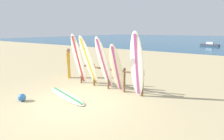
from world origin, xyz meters
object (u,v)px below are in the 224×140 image
(surfboard_leaning_center_right, at_px, (137,66))
(surfboard_lying_on_sand, at_px, (67,96))
(surfboard_leaning_left, at_px, (89,62))
(small_boat_offshore, at_px, (210,45))
(surfboard_leaning_center_left, at_px, (104,64))
(surfboard_leaning_far_left, at_px, (79,60))
(surfboard_rack, at_px, (108,75))
(beachgoer_standing, at_px, (69,62))
(surfboard_leaning_center, at_px, (117,69))
(beach_ball, at_px, (22,98))

(surfboard_leaning_center_right, height_order, surfboard_lying_on_sand, surfboard_leaning_center_right)
(surfboard_leaning_center_right, bearing_deg, surfboard_leaning_left, -179.28)
(surfboard_lying_on_sand, xyz_separation_m, small_boat_offshore, (1.75, 29.94, 0.22))
(surfboard_leaning_center_left, height_order, small_boat_offshore, surfboard_leaning_center_left)
(surfboard_leaning_far_left, distance_m, surfboard_lying_on_sand, 2.07)
(surfboard_rack, relative_size, small_boat_offshore, 1.17)
(beachgoer_standing, bearing_deg, surfboard_leaning_center, -11.56)
(beach_ball, bearing_deg, surfboard_rack, 59.24)
(surfboard_leaning_center_left, bearing_deg, beachgoer_standing, 167.15)
(surfboard_rack, relative_size, surfboard_leaning_center, 1.62)
(surfboard_leaning_center, bearing_deg, surfboard_leaning_center_left, 174.02)
(surfboard_leaning_left, xyz_separation_m, surfboard_lying_on_sand, (0.01, -1.41, -1.18))
(surfboard_leaning_center_right, xyz_separation_m, small_boat_offshore, (-0.66, 28.50, -1.06))
(surfboard_rack, bearing_deg, beachgoer_standing, 173.43)
(surfboard_leaning_left, xyz_separation_m, small_boat_offshore, (1.76, 28.53, -0.96))
(surfboard_lying_on_sand, xyz_separation_m, beachgoer_standing, (-2.14, 2.11, 0.88))
(surfboard_leaning_center_left, relative_size, small_boat_offshore, 0.81)
(surfboard_leaning_far_left, bearing_deg, surfboard_leaning_center_right, -1.07)
(surfboard_lying_on_sand, relative_size, beach_ball, 9.26)
(surfboard_leaning_left, bearing_deg, surfboard_leaning_far_left, 173.07)
(surfboard_rack, relative_size, beachgoer_standing, 2.10)
(surfboard_lying_on_sand, bearing_deg, surfboard_leaning_far_left, 116.31)
(surfboard_leaning_center, relative_size, beachgoer_standing, 1.29)
(surfboard_rack, relative_size, surfboard_leaning_left, 1.44)
(surfboard_leaning_center_left, xyz_separation_m, beach_ball, (-1.85, -2.73, -1.07))
(surfboard_leaning_far_left, relative_size, surfboard_lying_on_sand, 0.92)
(surfboard_leaning_left, relative_size, small_boat_offshore, 0.81)
(beachgoer_standing, bearing_deg, surfboard_lying_on_sand, -44.58)
(beachgoer_standing, bearing_deg, surfboard_leaning_center_left, -12.85)
(surfboard_leaning_left, relative_size, surfboard_leaning_center_left, 1.01)
(surfboard_leaning_center_left, distance_m, surfboard_leaning_center, 0.72)
(small_boat_offshore, bearing_deg, surfboard_lying_on_sand, -93.34)
(surfboard_leaning_center_left, relative_size, surfboard_lying_on_sand, 0.90)
(surfboard_leaning_left, height_order, small_boat_offshore, surfboard_leaning_left)
(small_boat_offshore, bearing_deg, beach_ball, -95.03)
(small_boat_offshore, xyz_separation_m, beach_ball, (-2.75, -31.24, -0.11))
(small_boat_offshore, distance_m, beach_ball, 31.36)
(surfboard_leaning_far_left, distance_m, surfboard_leaning_center_left, 1.59)
(surfboard_lying_on_sand, distance_m, beachgoer_standing, 3.14)
(beachgoer_standing, xyz_separation_m, small_boat_offshore, (3.89, 27.83, -0.66))
(surfboard_leaning_far_left, height_order, beach_ball, surfboard_leaning_far_left)
(surfboard_leaning_far_left, bearing_deg, small_boat_offshore, 85.00)
(surfboard_leaning_far_left, relative_size, beachgoer_standing, 1.49)
(surfboard_leaning_center, height_order, surfboard_leaning_center_right, surfboard_leaning_center_right)
(surfboard_leaning_center_left, distance_m, beach_ball, 3.46)
(surfboard_leaning_center, height_order, surfboard_lying_on_sand, surfboard_leaning_center)
(surfboard_leaning_center, relative_size, surfboard_leaning_center_right, 0.82)
(surfboard_leaning_center, distance_m, beachgoer_standing, 3.78)
(surfboard_leaning_center, bearing_deg, beachgoer_standing, 168.44)
(surfboard_rack, xyz_separation_m, surfboard_leaning_center, (0.73, -0.41, 0.41))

